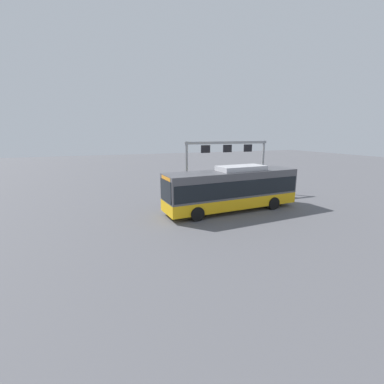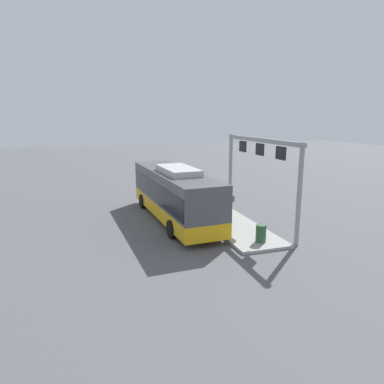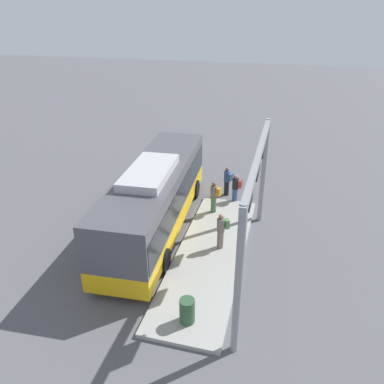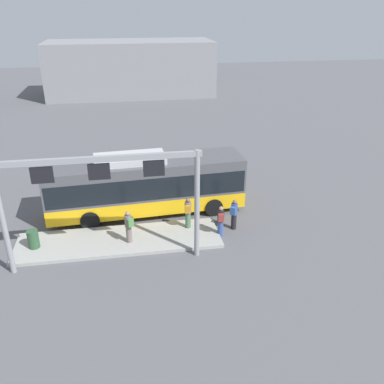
{
  "view_description": "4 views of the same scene",
  "coord_description": "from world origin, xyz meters",
  "px_view_note": "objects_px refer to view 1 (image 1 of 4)",
  "views": [
    {
      "loc": [
        9.96,
        17.1,
        5.86
      ],
      "look_at": [
        3.22,
        -0.22,
        1.68
      ],
      "focal_mm": 24.28,
      "sensor_mm": 36.0,
      "label": 1
    },
    {
      "loc": [
        -20.25,
        5.39,
        6.37
      ],
      "look_at": [
        2.0,
        -1.83,
        1.26
      ],
      "focal_mm": 32.17,
      "sensor_mm": 36.0,
      "label": 2
    },
    {
      "loc": [
        -14.55,
        -5.54,
        9.64
      ],
      "look_at": [
        1.76,
        -1.27,
        1.23
      ],
      "focal_mm": 34.89,
      "sensor_mm": 36.0,
      "label": 3
    },
    {
      "loc": [
        -0.95,
        -20.74,
        10.84
      ],
      "look_at": [
        2.29,
        -1.6,
        1.81
      ],
      "focal_mm": 38.37,
      "sensor_mm": 36.0,
      "label": 4
    }
  ],
  "objects_px": {
    "trash_bin": "(267,190)",
    "person_waiting_far": "(224,188)",
    "person_boarding": "(176,194)",
    "person_waiting_near": "(169,196)",
    "person_waiting_mid": "(197,193)",
    "bus_main": "(232,188)"
  },
  "relations": [
    {
      "from": "person_waiting_mid",
      "to": "trash_bin",
      "type": "bearing_deg",
      "value": 105.49
    },
    {
      "from": "person_waiting_near",
      "to": "person_waiting_far",
      "type": "height_order",
      "value": "person_waiting_far"
    },
    {
      "from": "bus_main",
      "to": "person_waiting_far",
      "type": "xyz_separation_m",
      "value": [
        -1.08,
        -3.32,
        -0.76
      ]
    },
    {
      "from": "person_waiting_mid",
      "to": "person_waiting_near",
      "type": "bearing_deg",
      "value": -85.6
    },
    {
      "from": "person_boarding",
      "to": "person_waiting_near",
      "type": "bearing_deg",
      "value": -44.38
    },
    {
      "from": "bus_main",
      "to": "person_waiting_far",
      "type": "bearing_deg",
      "value": -111.5
    },
    {
      "from": "trash_bin",
      "to": "bus_main",
      "type": "bearing_deg",
      "value": 28.43
    },
    {
      "from": "person_waiting_far",
      "to": "person_waiting_mid",
      "type": "bearing_deg",
      "value": -98.05
    },
    {
      "from": "person_boarding",
      "to": "person_waiting_mid",
      "type": "bearing_deg",
      "value": 70.24
    },
    {
      "from": "person_waiting_mid",
      "to": "trash_bin",
      "type": "distance_m",
      "value": 7.59
    },
    {
      "from": "person_waiting_mid",
      "to": "person_waiting_far",
      "type": "xyz_separation_m",
      "value": [
        -3.03,
        -0.93,
        0.0
      ]
    },
    {
      "from": "person_boarding",
      "to": "trash_bin",
      "type": "xyz_separation_m",
      "value": [
        -9.07,
        0.22,
        -0.28
      ]
    },
    {
      "from": "person_waiting_near",
      "to": "person_waiting_mid",
      "type": "distance_m",
      "value": 2.39
    },
    {
      "from": "trash_bin",
      "to": "person_waiting_far",
      "type": "bearing_deg",
      "value": -3.65
    },
    {
      "from": "person_waiting_far",
      "to": "person_boarding",
      "type": "bearing_deg",
      "value": -114.29
    },
    {
      "from": "person_boarding",
      "to": "person_waiting_far",
      "type": "bearing_deg",
      "value": 100.65
    },
    {
      "from": "bus_main",
      "to": "person_waiting_near",
      "type": "xyz_separation_m",
      "value": [
        4.32,
        -2.65,
        -0.92
      ]
    },
    {
      "from": "person_waiting_near",
      "to": "person_waiting_mid",
      "type": "xyz_separation_m",
      "value": [
        -2.37,
        0.26,
        0.16
      ]
    },
    {
      "from": "person_waiting_near",
      "to": "trash_bin",
      "type": "xyz_separation_m",
      "value": [
        -9.91,
        -0.38,
        -0.28
      ]
    },
    {
      "from": "bus_main",
      "to": "person_boarding",
      "type": "xyz_separation_m",
      "value": [
        3.47,
        -3.25,
        -0.92
      ]
    },
    {
      "from": "person_boarding",
      "to": "person_waiting_near",
      "type": "height_order",
      "value": "same"
    },
    {
      "from": "bus_main",
      "to": "person_waiting_mid",
      "type": "xyz_separation_m",
      "value": [
        1.95,
        -2.39,
        -0.76
      ]
    }
  ]
}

